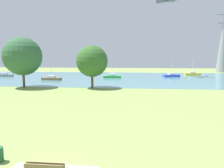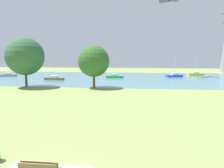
{
  "view_description": "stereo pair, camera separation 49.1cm",
  "coord_description": "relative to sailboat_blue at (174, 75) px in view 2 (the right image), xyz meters",
  "views": [
    {
      "loc": [
        3.91,
        -8.65,
        5.69
      ],
      "look_at": [
        1.45,
        15.38,
        2.63
      ],
      "focal_mm": 34.38,
      "sensor_mm": 36.0,
      "label": 1
    },
    {
      "loc": [
        4.4,
        -8.59,
        5.69
      ],
      "look_at": [
        1.45,
        15.38,
        2.63
      ],
      "focal_mm": 34.38,
      "sensor_mm": 36.0,
      "label": 2
    }
  ],
  "objects": [
    {
      "name": "sailboat_green",
      "position": [
        -16.61,
        -4.73,
        -0.0
      ],
      "size": [
        4.93,
        2.01,
        6.41
      ],
      "color": "green",
      "rests_on": "water_surface"
    },
    {
      "name": "water_surface",
      "position": [
        -14.61,
        -4.06,
        -0.45
      ],
      "size": [
        140.0,
        40.0,
        0.02
      ],
      "primitive_type": "cube",
      "color": "teal",
      "rests_on": "ground"
    },
    {
      "name": "sailboat_yellow",
      "position": [
        7.6,
        6.85,
        -0.01
      ],
      "size": [
        4.93,
        1.99,
        5.61
      ],
      "color": "yellow",
      "rests_on": "water_surface"
    },
    {
      "name": "ground_plane",
      "position": [
        -14.61,
        -32.06,
        -0.46
      ],
      "size": [
        160.0,
        160.0,
        0.0
      ],
      "primitive_type": "plane",
      "color": "#7F994C"
    },
    {
      "name": "tree_east_far",
      "position": [
        -18.35,
        -23.97,
        4.45
      ],
      "size": [
        5.78,
        5.78,
        7.81
      ],
      "color": "brown",
      "rests_on": "ground"
    },
    {
      "name": "sailboat_brown",
      "position": [
        -30.95,
        -11.87,
        0.01
      ],
      "size": [
        4.93,
        2.01,
        7.53
      ],
      "color": "brown",
      "rests_on": "water_surface"
    },
    {
      "name": "tree_west_far",
      "position": [
        -31.31,
        -24.56,
        5.34
      ],
      "size": [
        7.09,
        7.09,
        9.35
      ],
      "color": "brown",
      "rests_on": "ground"
    },
    {
      "name": "sailboat_gray",
      "position": [
        -48.42,
        -3.85,
        -0.0
      ],
      "size": [
        4.96,
        2.13,
        6.62
      ],
      "color": "gray",
      "rests_on": "water_surface"
    },
    {
      "name": "sailboat_blue",
      "position": [
        0.0,
        0.0,
        0.0
      ],
      "size": [
        5.02,
        3.05,
        6.64
      ],
      "color": "blue",
      "rests_on": "water_surface"
    }
  ]
}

